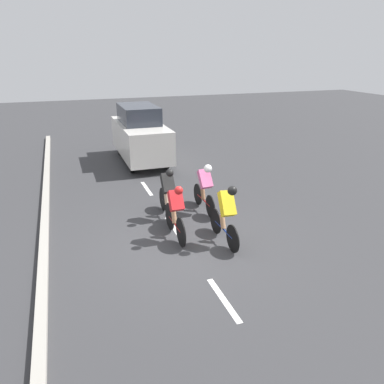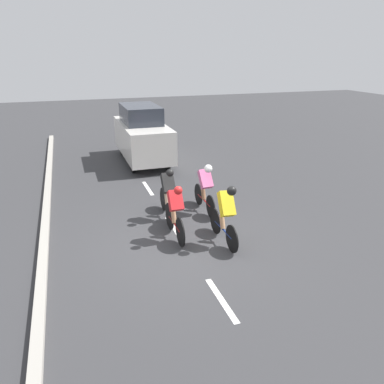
{
  "view_description": "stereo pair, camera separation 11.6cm",
  "coord_description": "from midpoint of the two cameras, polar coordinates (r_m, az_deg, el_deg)",
  "views": [
    {
      "loc": [
        2.49,
        7.79,
        4.36
      ],
      "look_at": [
        -0.5,
        -0.71,
        0.95
      ],
      "focal_mm": 35.0,
      "sensor_mm": 36.0,
      "label": 1
    },
    {
      "loc": [
        2.38,
        7.83,
        4.36
      ],
      "look_at": [
        -0.5,
        -0.71,
        0.95
      ],
      "focal_mm": 35.0,
      "sensor_mm": 36.0,
      "label": 2
    }
  ],
  "objects": [
    {
      "name": "ground_plane",
      "position": [
        9.27,
        -1.82,
        -7.35
      ],
      "size": [
        60.0,
        60.0,
        0.0
      ],
      "primitive_type": "plane",
      "color": "#38383A"
    },
    {
      "name": "lane_stripe_near",
      "position": [
        7.29,
        4.36,
        -16.01
      ],
      "size": [
        0.12,
        1.4,
        0.01
      ],
      "primitive_type": "cube",
      "color": "white",
      "rests_on": "ground"
    },
    {
      "name": "lane_stripe_mid",
      "position": [
        9.87,
        -3.08,
        -5.49
      ],
      "size": [
        0.12,
        1.4,
        0.01
      ],
      "primitive_type": "cube",
      "color": "white",
      "rests_on": "ground"
    },
    {
      "name": "lane_stripe_far",
      "position": [
        12.74,
        -7.17,
        0.55
      ],
      "size": [
        0.12,
        1.4,
        0.01
      ],
      "primitive_type": "cube",
      "color": "white",
      "rests_on": "ground"
    },
    {
      "name": "curb",
      "position": [
        9.57,
        -21.96,
        -7.55
      ],
      "size": [
        0.2,
        25.03,
        0.14
      ],
      "primitive_type": "cube",
      "color": "#A8A399",
      "rests_on": "ground"
    },
    {
      "name": "cyclist_yellow",
      "position": [
        8.81,
        4.86,
        -3.09
      ],
      "size": [
        0.35,
        1.66,
        1.54
      ],
      "color": "black",
      "rests_on": "ground"
    },
    {
      "name": "cyclist_pink",
      "position": [
        10.55,
        1.66,
        0.9
      ],
      "size": [
        0.34,
        1.65,
        1.48
      ],
      "color": "black",
      "rests_on": "ground"
    },
    {
      "name": "cyclist_red",
      "position": [
        9.05,
        -2.88,
        -2.86
      ],
      "size": [
        0.33,
        1.66,
        1.45
      ],
      "color": "black",
      "rests_on": "ground"
    },
    {
      "name": "cyclist_black",
      "position": [
        10.2,
        -4.05,
        0.02
      ],
      "size": [
        0.32,
        1.64,
        1.48
      ],
      "color": "black",
      "rests_on": "ground"
    },
    {
      "name": "support_car",
      "position": [
        15.71,
        -8.11,
        8.67
      ],
      "size": [
        1.7,
        4.38,
        2.3
      ],
      "color": "black",
      "rests_on": "ground"
    }
  ]
}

